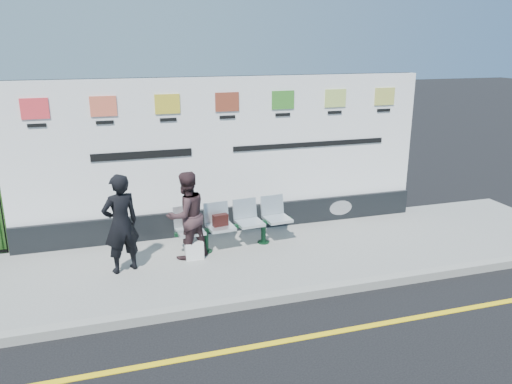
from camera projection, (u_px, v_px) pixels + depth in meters
ground at (263, 345)px, 6.41m from camera, size 80.00×80.00×0.00m
pavement at (219, 262)px, 8.68m from camera, size 14.00×3.00×0.12m
kerb at (242, 303)px, 7.30m from camera, size 14.00×0.18×0.14m
yellow_line at (263, 345)px, 6.40m from camera, size 14.00×0.10×0.01m
billboard at (227, 166)px, 9.66m from camera, size 8.00×0.30×3.00m
bench at (235, 235)px, 9.10m from camera, size 2.18×0.75×0.46m
woman_left at (121, 224)px, 7.99m from camera, size 0.70×0.58×1.64m
woman_right at (187, 215)px, 8.53m from camera, size 0.92×0.83×1.54m
handbag_brown at (220, 220)px, 8.90m from camera, size 0.29×0.16×0.21m
carrier_bag_white at (194, 250)px, 8.63m from camera, size 0.31×0.19×0.31m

